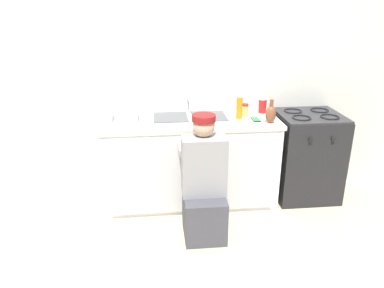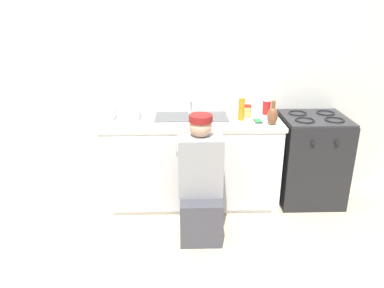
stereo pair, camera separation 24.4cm
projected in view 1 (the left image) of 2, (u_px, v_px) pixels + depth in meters
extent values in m
plane|color=tan|center=(193.00, 214.00, 3.71)|extent=(12.00, 12.00, 0.00)
cube|color=silver|center=(187.00, 76.00, 3.87)|extent=(6.00, 0.10, 2.50)
cube|color=white|center=(190.00, 163.00, 3.84)|extent=(1.72, 0.60, 0.85)
cube|color=silver|center=(150.00, 178.00, 3.51)|extent=(0.76, 0.02, 0.75)
cube|color=silver|center=(236.00, 174.00, 3.59)|extent=(0.76, 0.02, 0.75)
cube|color=beige|center=(190.00, 122.00, 3.68)|extent=(1.76, 0.62, 0.04)
cube|color=silver|center=(190.00, 118.00, 3.67)|extent=(0.80, 0.44, 0.03)
cube|color=#4C4F51|center=(171.00, 117.00, 3.64)|extent=(0.33, 0.35, 0.01)
cube|color=#4C4F51|center=(209.00, 116.00, 3.68)|extent=(0.33, 0.35, 0.01)
cylinder|color=#B7BABF|center=(188.00, 106.00, 3.82)|extent=(0.02, 0.02, 0.18)
cylinder|color=#B7BABF|center=(189.00, 99.00, 3.71)|extent=(0.02, 0.16, 0.02)
cube|color=black|center=(306.00, 157.00, 3.95)|extent=(0.64, 0.60, 0.88)
cube|color=#262628|center=(311.00, 115.00, 3.79)|extent=(0.63, 0.59, 0.02)
torus|color=black|center=(302.00, 118.00, 3.66)|extent=(0.19, 0.19, 0.02)
torus|color=black|center=(330.00, 117.00, 3.68)|extent=(0.19, 0.19, 0.02)
torus|color=black|center=(293.00, 111.00, 3.88)|extent=(0.19, 0.19, 0.02)
torus|color=black|center=(320.00, 110.00, 3.91)|extent=(0.19, 0.19, 0.02)
cylinder|color=black|center=(311.00, 140.00, 3.54)|extent=(0.04, 0.02, 0.04)
cylinder|color=black|center=(333.00, 139.00, 3.56)|extent=(0.04, 0.02, 0.04)
cube|color=#3F3F47|center=(204.00, 216.00, 3.32)|extent=(0.36, 0.40, 0.40)
cube|color=gray|center=(204.00, 166.00, 3.21)|extent=(0.38, 0.22, 0.52)
sphere|color=tan|center=(204.00, 126.00, 3.12)|extent=(0.19, 0.19, 0.19)
cylinder|color=maroon|center=(204.00, 118.00, 3.10)|extent=(0.20, 0.20, 0.06)
cube|color=maroon|center=(202.00, 117.00, 3.18)|extent=(0.13, 0.09, 0.02)
cylinder|color=gray|center=(182.00, 148.00, 3.35)|extent=(0.08, 0.30, 0.08)
cylinder|color=gray|center=(220.00, 147.00, 3.38)|extent=(0.08, 0.30, 0.08)
cube|color=#B2B7BC|center=(125.00, 120.00, 3.63)|extent=(0.28, 0.22, 0.02)
cube|color=#B2B7BC|center=(112.00, 116.00, 3.60)|extent=(0.01, 0.21, 0.10)
cube|color=#B2B7BC|center=(137.00, 115.00, 3.62)|extent=(0.01, 0.21, 0.10)
ellipsoid|color=brown|center=(271.00, 114.00, 3.55)|extent=(0.10, 0.10, 0.17)
cylinder|color=brown|center=(272.00, 103.00, 3.51)|extent=(0.04, 0.04, 0.06)
cylinder|color=#DBB760|center=(245.00, 111.00, 3.77)|extent=(0.07, 0.07, 0.11)
cylinder|color=#B21E19|center=(245.00, 105.00, 3.75)|extent=(0.07, 0.07, 0.02)
cylinder|color=orange|center=(239.00, 108.00, 3.66)|extent=(0.06, 0.06, 0.22)
cylinder|color=white|center=(240.00, 96.00, 3.61)|extent=(0.03, 0.03, 0.03)
cube|color=black|center=(256.00, 120.00, 3.67)|extent=(0.07, 0.14, 0.01)
cube|color=green|center=(256.00, 119.00, 3.66)|extent=(0.06, 0.12, 0.00)
cylinder|color=red|center=(262.00, 106.00, 3.88)|extent=(0.08, 0.08, 0.14)
cylinder|color=white|center=(263.00, 99.00, 3.85)|extent=(0.08, 0.08, 0.01)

